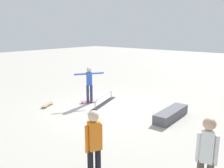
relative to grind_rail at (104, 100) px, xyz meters
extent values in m
plane|color=#ADA89E|center=(0.47, 0.61, -0.18)|extent=(60.00, 60.00, 0.00)
cube|color=black|center=(0.00, 0.00, -0.18)|extent=(2.36, 0.98, 0.01)
cylinder|color=#B7B7BC|center=(-0.85, -0.28, 0.02)|extent=(0.04, 0.04, 0.40)
cylinder|color=#B7B7BC|center=(0.85, 0.28, 0.02)|extent=(0.04, 0.04, 0.40)
cylinder|color=#B7B7BC|center=(0.00, 0.00, 0.22)|extent=(2.15, 0.75, 0.05)
cube|color=#595960|center=(-0.26, 3.24, -0.01)|extent=(2.02, 0.61, 0.36)
cylinder|color=#2D3351|center=(0.27, -0.52, 0.24)|extent=(0.17, 0.17, 0.85)
cylinder|color=#2D3351|center=(0.42, -0.60, 0.24)|extent=(0.17, 0.17, 0.85)
cube|color=#2D51B7|center=(0.35, -0.56, 0.97)|extent=(0.29, 0.28, 0.60)
sphere|color=tan|center=(0.35, -0.56, 1.39)|extent=(0.23, 0.23, 0.23)
cylinder|color=#2D51B7|center=(0.01, -0.36, 1.20)|extent=(0.53, 0.35, 0.08)
cylinder|color=#2D51B7|center=(0.69, -0.76, 1.20)|extent=(0.53, 0.35, 0.08)
cube|color=#E05993|center=(0.32, -0.64, -0.10)|extent=(0.80, 0.55, 0.02)
cylinder|color=white|center=(0.02, -0.62, -0.16)|extent=(0.06, 0.05, 0.05)
cylinder|color=white|center=(0.13, -0.41, -0.16)|extent=(0.06, 0.05, 0.05)
cylinder|color=white|center=(0.50, -0.87, -0.16)|extent=(0.06, 0.05, 0.05)
cylinder|color=white|center=(0.61, -0.66, -0.16)|extent=(0.06, 0.05, 0.05)
cylinder|color=black|center=(4.47, 3.91, 0.25)|extent=(0.17, 0.17, 0.87)
cube|color=orange|center=(4.55, 3.88, 0.99)|extent=(0.29, 0.27, 0.61)
sphere|color=beige|center=(4.55, 3.88, 1.41)|extent=(0.23, 0.23, 0.23)
cylinder|color=orange|center=(4.41, 3.94, 0.93)|extent=(0.11, 0.11, 0.58)
cylinder|color=orange|center=(4.69, 3.82, 0.93)|extent=(0.11, 0.11, 0.58)
cube|color=white|center=(3.55, 5.84, 1.02)|extent=(0.26, 0.28, 0.63)
sphere|color=tan|center=(3.55, 5.84, 1.45)|extent=(0.24, 0.24, 0.24)
cylinder|color=white|center=(3.59, 5.69, 0.96)|extent=(0.10, 0.10, 0.59)
cylinder|color=white|center=(3.51, 5.99, 0.96)|extent=(0.10, 0.10, 0.59)
cube|color=tan|center=(1.86, -1.67, -0.10)|extent=(0.81, 0.53, 0.02)
cylinder|color=white|center=(2.06, -1.45, -0.16)|extent=(0.06, 0.05, 0.05)
cylinder|color=white|center=(2.16, -1.66, -0.16)|extent=(0.06, 0.05, 0.05)
cylinder|color=white|center=(1.57, -1.69, -0.16)|extent=(0.06, 0.05, 0.05)
cylinder|color=white|center=(1.67, -1.90, -0.16)|extent=(0.06, 0.05, 0.05)
camera|label=1|loc=(7.82, 7.15, 3.11)|focal=38.63mm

